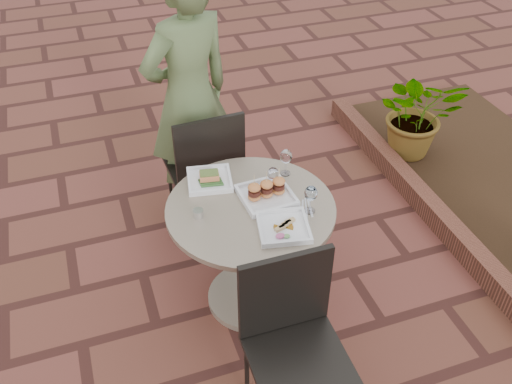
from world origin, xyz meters
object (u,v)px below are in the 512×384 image
object	(u,v)px
chair_near	(292,331)
plate_sliders	(266,192)
plate_salmon	(210,179)
cafe_table	(251,240)
chair_far	(206,163)
plate_tuna	(283,227)
diner	(189,98)

from	to	relation	value
chair_near	plate_sliders	distance (m)	0.78
chair_near	plate_sliders	world-z (taller)	chair_near
chair_near	plate_salmon	xyz separation A→B (m)	(-0.11, 0.97, 0.20)
plate_sliders	cafe_table	bearing A→B (deg)	-158.90
chair_near	cafe_table	bearing A→B (deg)	87.63
chair_far	chair_near	world-z (taller)	same
cafe_table	plate_sliders	distance (m)	0.31
plate_tuna	cafe_table	bearing A→B (deg)	113.79
chair_far	chair_near	xyz separation A→B (m)	(0.02, -1.39, 0.00)
diner	plate_tuna	world-z (taller)	diner
plate_salmon	cafe_table	bearing A→B (deg)	-61.99
chair_near	plate_tuna	xyz separation A→B (m)	(0.13, 0.47, 0.20)
plate_tuna	diner	bearing A→B (deg)	98.54
plate_sliders	plate_tuna	bearing A→B (deg)	-91.09
cafe_table	diner	bearing A→B (deg)	94.78
plate_salmon	plate_sliders	world-z (taller)	plate_sliders
chair_near	chair_far	bearing A→B (deg)	91.61
cafe_table	plate_salmon	bearing A→B (deg)	118.01
cafe_table	plate_tuna	xyz separation A→B (m)	(0.10, -0.22, 0.26)
chair_near	diner	size ratio (longest dim) A/B	0.53
chair_near	plate_salmon	bearing A→B (deg)	97.12
chair_far	diner	bearing A→B (deg)	-88.18
cafe_table	plate_sliders	size ratio (longest dim) A/B	3.15
cafe_table	diner	size ratio (longest dim) A/B	0.51
diner	plate_tuna	size ratio (longest dim) A/B	5.86
chair_far	cafe_table	bearing A→B (deg)	92.20
cafe_table	plate_salmon	world-z (taller)	plate_salmon
plate_salmon	plate_sliders	distance (m)	0.34
chair_far	plate_salmon	distance (m)	0.48
diner	plate_salmon	distance (m)	0.71
diner	plate_sliders	size ratio (longest dim) A/B	6.14
diner	cafe_table	bearing A→B (deg)	74.27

